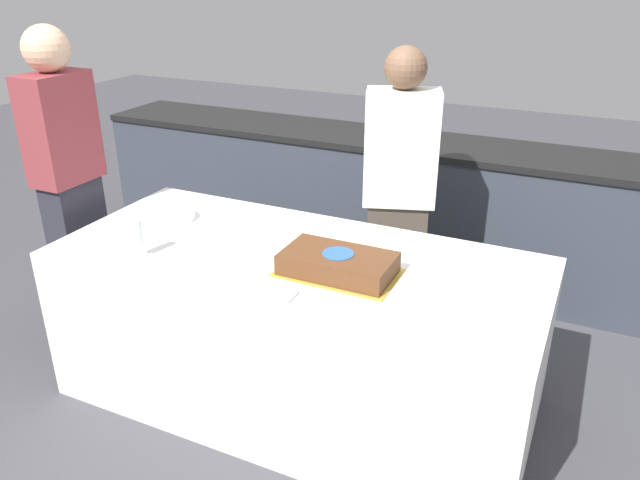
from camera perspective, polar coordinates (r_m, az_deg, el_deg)
name	(u,v)px	position (r m, az deg, el deg)	size (l,w,h in m)	color
ground_plane	(298,396)	(3.19, -1.98, -14.05)	(14.00, 14.00, 0.00)	#424247
back_counter	(403,206)	(4.23, 7.58, 3.12)	(4.40, 0.58, 0.92)	#333842
dining_table	(297,330)	(2.96, -2.09, -8.19)	(2.19, 0.97, 0.77)	white
cake	(338,264)	(2.60, 1.66, -2.18)	(0.50, 0.30, 0.09)	gold
plate_stack	(173,216)	(3.24, -13.26, 2.18)	(0.22, 0.22, 0.04)	white
wine_glass	(137,232)	(2.84, -16.37, 0.66)	(0.06, 0.06, 0.18)	white
side_plate_near_cake	(350,243)	(2.89, 2.76, -0.31)	(0.20, 0.20, 0.00)	white
utensil_pile	(273,292)	(2.47, -4.35, -4.79)	(0.18, 0.09, 0.02)	white
person_cutting_cake	(398,199)	(3.27, 7.18, 3.75)	(0.41, 0.31, 1.61)	#4C4238
person_seated_left	(70,186)	(3.49, -21.89, 4.60)	(0.22, 0.35, 1.70)	#282833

